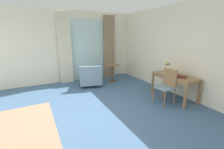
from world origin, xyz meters
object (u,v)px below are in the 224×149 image
at_px(writing_desk, 175,78).
at_px(closed_book, 181,77).
at_px(desk_chair, 167,84).
at_px(armchair_by_window, 91,78).
at_px(round_cafe_table, 112,69).
at_px(desk_lamp, 167,65).

height_order(writing_desk, closed_book, closed_book).
bearing_deg(writing_desk, closed_book, -94.44).
relative_size(desk_chair, closed_book, 3.18).
xyz_separation_m(writing_desk, desk_chair, (-0.42, -0.09, -0.10)).
distance_m(desk_chair, armchair_by_window, 2.75).
bearing_deg(desk_chair, round_cafe_table, 99.35).
xyz_separation_m(desk_chair, armchair_by_window, (-1.44, 2.34, -0.21)).
bearing_deg(writing_desk, armchair_by_window, 129.62).
bearing_deg(armchair_by_window, closed_book, -53.11).
relative_size(writing_desk, closed_book, 4.34).
xyz_separation_m(writing_desk, desk_lamp, (-0.10, 0.24, 0.38)).
bearing_deg(round_cafe_table, closed_book, -72.81).
bearing_deg(desk_lamp, round_cafe_table, 108.60).
relative_size(writing_desk, armchair_by_window, 1.37).
bearing_deg(closed_book, desk_lamp, 74.70).
distance_m(desk_lamp, closed_book, 0.54).
height_order(closed_book, armchair_by_window, armchair_by_window).
bearing_deg(writing_desk, desk_chair, -167.25).
xyz_separation_m(desk_chair, desk_lamp, (0.32, 0.34, 0.48)).
distance_m(desk_chair, closed_book, 0.46).
bearing_deg(closed_book, desk_chair, 138.83).
bearing_deg(armchair_by_window, desk_chair, -58.42).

